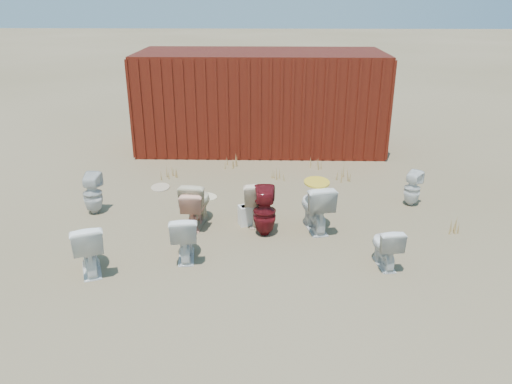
{
  "coord_description": "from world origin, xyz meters",
  "views": [
    {
      "loc": [
        0.2,
        -7.35,
        3.75
      ],
      "look_at": [
        0.0,
        0.6,
        0.55
      ],
      "focal_mm": 35.0,
      "sensor_mm": 36.0,
      "label": 1
    }
  ],
  "objects_px": {
    "toilet_front_e": "(385,246)",
    "toilet_back_e": "(412,188)",
    "toilet_front_maroon": "(265,212)",
    "toilet_front_pink": "(194,208)",
    "toilet_back_beige_right": "(256,201)",
    "shipping_container": "(261,100)",
    "toilet_back_yellowlid": "(316,206)",
    "toilet_front_c": "(185,236)",
    "toilet_back_a": "(93,194)",
    "toilet_front_a": "(88,247)",
    "toilet_back_beige_left": "(196,202)",
    "loose_tank": "(253,214)"
  },
  "relations": [
    {
      "from": "toilet_front_c",
      "to": "toilet_front_e",
      "type": "distance_m",
      "value": 2.96
    },
    {
      "from": "toilet_back_yellowlid",
      "to": "toilet_back_beige_left",
      "type": "bearing_deg",
      "value": -18.66
    },
    {
      "from": "shipping_container",
      "to": "toilet_back_beige_right",
      "type": "bearing_deg",
      "value": -90.04
    },
    {
      "from": "toilet_front_c",
      "to": "toilet_back_yellowlid",
      "type": "distance_m",
      "value": 2.29
    },
    {
      "from": "toilet_front_pink",
      "to": "toilet_front_e",
      "type": "height_order",
      "value": "toilet_front_pink"
    },
    {
      "from": "shipping_container",
      "to": "toilet_back_beige_left",
      "type": "xyz_separation_m",
      "value": [
        -1.03,
        -4.67,
        -0.81
      ]
    },
    {
      "from": "toilet_front_pink",
      "to": "toilet_front_maroon",
      "type": "relative_size",
      "value": 0.81
    },
    {
      "from": "toilet_front_c",
      "to": "toilet_back_a",
      "type": "distance_m",
      "value": 2.49
    },
    {
      "from": "toilet_front_maroon",
      "to": "toilet_back_beige_left",
      "type": "xyz_separation_m",
      "value": [
        -1.18,
        0.45,
        -0.03
      ]
    },
    {
      "from": "toilet_back_yellowlid",
      "to": "loose_tank",
      "type": "bearing_deg",
      "value": -22.46
    },
    {
      "from": "toilet_front_c",
      "to": "toilet_back_beige_right",
      "type": "relative_size",
      "value": 0.91
    },
    {
      "from": "toilet_front_a",
      "to": "toilet_front_pink",
      "type": "distance_m",
      "value": 1.98
    },
    {
      "from": "toilet_front_e",
      "to": "toilet_back_beige_left",
      "type": "height_order",
      "value": "toilet_back_beige_left"
    },
    {
      "from": "toilet_back_e",
      "to": "toilet_front_e",
      "type": "bearing_deg",
      "value": 106.51
    },
    {
      "from": "toilet_front_maroon",
      "to": "toilet_back_e",
      "type": "distance_m",
      "value": 3.05
    },
    {
      "from": "shipping_container",
      "to": "toilet_back_a",
      "type": "height_order",
      "value": "shipping_container"
    },
    {
      "from": "toilet_back_yellowlid",
      "to": "toilet_front_maroon",
      "type": "bearing_deg",
      "value": 2.78
    },
    {
      "from": "shipping_container",
      "to": "toilet_front_c",
      "type": "distance_m",
      "value": 6.07
    },
    {
      "from": "toilet_back_e",
      "to": "toilet_back_beige_left",
      "type": "bearing_deg",
      "value": 52.4
    },
    {
      "from": "toilet_back_yellowlid",
      "to": "toilet_front_e",
      "type": "bearing_deg",
      "value": 114.94
    },
    {
      "from": "toilet_front_e",
      "to": "toilet_back_e",
      "type": "height_order",
      "value": "toilet_back_e"
    },
    {
      "from": "toilet_back_e",
      "to": "toilet_back_a",
      "type": "bearing_deg",
      "value": 45.07
    },
    {
      "from": "toilet_front_maroon",
      "to": "loose_tank",
      "type": "xyz_separation_m",
      "value": [
        -0.2,
        0.42,
        -0.24
      ]
    },
    {
      "from": "toilet_front_e",
      "to": "toilet_back_beige_left",
      "type": "distance_m",
      "value": 3.27
    },
    {
      "from": "toilet_front_a",
      "to": "toilet_front_c",
      "type": "height_order",
      "value": "toilet_front_a"
    },
    {
      "from": "toilet_front_e",
      "to": "toilet_back_yellowlid",
      "type": "bearing_deg",
      "value": -60.57
    },
    {
      "from": "toilet_front_pink",
      "to": "toilet_back_e",
      "type": "bearing_deg",
      "value": -163.24
    },
    {
      "from": "toilet_front_pink",
      "to": "toilet_back_yellowlid",
      "type": "relative_size",
      "value": 0.8
    },
    {
      "from": "toilet_back_e",
      "to": "toilet_back_yellowlid",
      "type": "bearing_deg",
      "value": 69.55
    },
    {
      "from": "toilet_front_c",
      "to": "toilet_back_a",
      "type": "xyz_separation_m",
      "value": [
        -1.91,
        1.59,
        0.01
      ]
    },
    {
      "from": "toilet_front_c",
      "to": "loose_tank",
      "type": "bearing_deg",
      "value": -136.28
    },
    {
      "from": "toilet_front_c",
      "to": "toilet_back_a",
      "type": "relative_size",
      "value": 0.96
    },
    {
      "from": "shipping_container",
      "to": "toilet_front_a",
      "type": "xyz_separation_m",
      "value": [
        -2.34,
        -6.34,
        -0.81
      ]
    },
    {
      "from": "toilet_front_e",
      "to": "toilet_back_a",
      "type": "bearing_deg",
      "value": -27.92
    },
    {
      "from": "toilet_front_pink",
      "to": "toilet_front_maroon",
      "type": "xyz_separation_m",
      "value": [
        1.2,
        -0.28,
        0.08
      ]
    },
    {
      "from": "shipping_container",
      "to": "toilet_front_maroon",
      "type": "distance_m",
      "value": 5.18
    },
    {
      "from": "toilet_back_yellowlid",
      "to": "loose_tank",
      "type": "xyz_separation_m",
      "value": [
        -1.05,
        0.18,
        -0.24
      ]
    },
    {
      "from": "toilet_front_c",
      "to": "toilet_back_beige_left",
      "type": "relative_size",
      "value": 0.93
    },
    {
      "from": "toilet_front_e",
      "to": "toilet_back_e",
      "type": "distance_m",
      "value": 2.47
    },
    {
      "from": "shipping_container",
      "to": "toilet_back_beige_right",
      "type": "relative_size",
      "value": 7.54
    },
    {
      "from": "toilet_front_c",
      "to": "loose_tank",
      "type": "xyz_separation_m",
      "value": [
        0.99,
        1.22,
        -0.19
      ]
    },
    {
      "from": "toilet_front_a",
      "to": "loose_tank",
      "type": "bearing_deg",
      "value": -166.24
    },
    {
      "from": "toilet_back_e",
      "to": "toilet_front_pink",
      "type": "bearing_deg",
      "value": 54.65
    },
    {
      "from": "toilet_front_c",
      "to": "toilet_front_maroon",
      "type": "distance_m",
      "value": 1.43
    },
    {
      "from": "toilet_back_beige_left",
      "to": "toilet_back_beige_right",
      "type": "height_order",
      "value": "toilet_back_beige_right"
    },
    {
      "from": "toilet_back_beige_left",
      "to": "toilet_back_e",
      "type": "distance_m",
      "value": 4.03
    },
    {
      "from": "shipping_container",
      "to": "toilet_front_pink",
      "type": "relative_size",
      "value": 8.94
    },
    {
      "from": "toilet_front_c",
      "to": "toilet_front_a",
      "type": "bearing_deg",
      "value": 10.61
    },
    {
      "from": "toilet_back_beige_right",
      "to": "shipping_container",
      "type": "bearing_deg",
      "value": -94.31
    },
    {
      "from": "toilet_back_a",
      "to": "toilet_back_e",
      "type": "xyz_separation_m",
      "value": [
        5.86,
        0.52,
        -0.04
      ]
    }
  ]
}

